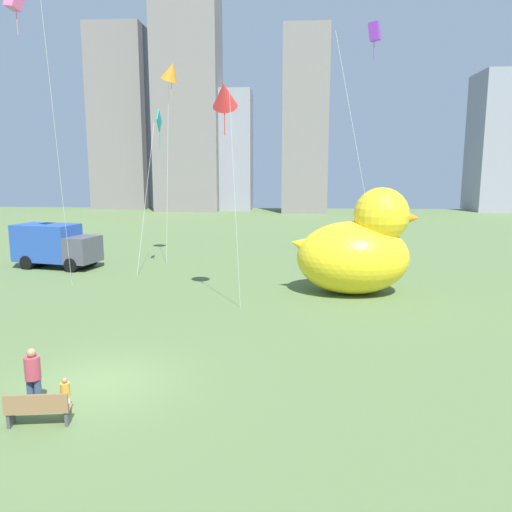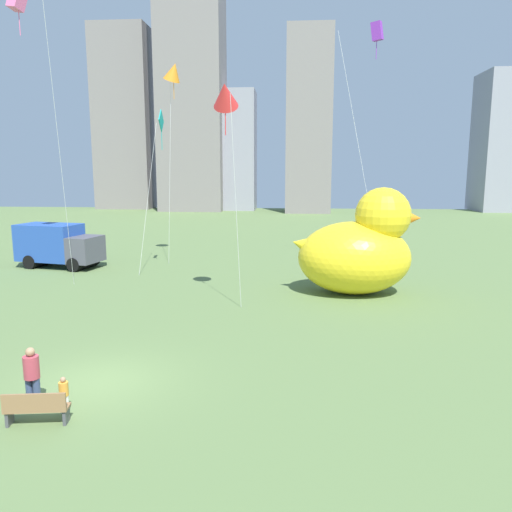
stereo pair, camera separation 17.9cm
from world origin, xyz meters
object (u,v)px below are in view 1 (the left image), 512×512
object	(u,v)px
box_truck	(55,246)
kite_red	(224,95)
giant_inflatable_duck	(357,249)
kite_teal	(158,127)
park_bench	(38,409)
person_adult	(33,375)
person_child	(65,394)
kite_pink	(16,0)
kite_orange	(171,72)
kite_purple	(374,33)

from	to	relation	value
box_truck	kite_red	distance (m)	17.48
giant_inflatable_duck	kite_red	xyz separation A→B (m)	(-6.42, -3.40, 7.22)
kite_teal	park_bench	bearing A→B (deg)	-85.30
person_adult	person_child	world-z (taller)	person_adult
kite_pink	kite_orange	world-z (taller)	kite_pink
giant_inflatable_duck	kite_pink	xyz separation A→B (m)	(-16.78, -0.85, 12.08)
kite_red	kite_orange	size ratio (longest dim) A/B	0.77
kite_orange	kite_red	bearing A→B (deg)	-66.40
person_child	kite_orange	bearing A→B (deg)	95.03
person_adult	kite_orange	size ratio (longest dim) A/B	0.13
kite_red	kite_orange	bearing A→B (deg)	113.60
person_child	box_truck	bearing A→B (deg)	115.89
kite_teal	kite_orange	size ratio (longest dim) A/B	0.74
box_truck	kite_pink	distance (m)	14.73
park_bench	person_child	size ratio (longest dim) A/B	1.60
kite_pink	giant_inflatable_duck	bearing A→B (deg)	2.89
park_bench	kite_teal	bearing A→B (deg)	94.70
giant_inflatable_duck	kite_red	bearing A→B (deg)	-152.05
person_child	kite_pink	xyz separation A→B (m)	(-7.37, 12.92, 13.87)
box_truck	kite_orange	world-z (taller)	kite_orange
giant_inflatable_duck	kite_teal	bearing A→B (deg)	159.32
giant_inflatable_duck	kite_red	size ratio (longest dim) A/B	0.64
giant_inflatable_duck	kite_purple	bearing A→B (deg)	78.06
giant_inflatable_duck	kite_orange	size ratio (longest dim) A/B	0.50
kite_red	kite_orange	world-z (taller)	kite_orange
person_adult	person_child	size ratio (longest dim) A/B	1.67
person_adult	kite_teal	world-z (taller)	kite_teal
person_adult	kite_pink	distance (m)	19.56
kite_teal	kite_pink	world-z (taller)	kite_pink
kite_red	kite_pink	bearing A→B (deg)	166.15
kite_orange	box_truck	bearing A→B (deg)	-164.97
person_child	box_truck	xyz separation A→B (m)	(-9.48, 19.53, 0.88)
kite_pink	person_child	bearing A→B (deg)	-60.29
person_child	kite_orange	world-z (taller)	kite_orange
park_bench	kite_purple	xyz separation A→B (m)	(11.55, 22.59, 14.42)
park_bench	giant_inflatable_duck	world-z (taller)	giant_inflatable_duck
park_bench	person_child	world-z (taller)	person_child
kite_pink	kite_orange	size ratio (longest dim) A/B	1.13
person_adult	kite_red	distance (m)	13.86
kite_pink	kite_red	bearing A→B (deg)	-13.85
kite_orange	giant_inflatable_duck	bearing A→B (deg)	-34.57
person_child	kite_teal	size ratio (longest dim) A/B	0.10
person_adult	giant_inflatable_duck	xyz separation A→B (m)	(10.41, 13.49, 1.41)
box_truck	person_adult	bearing A→B (deg)	-66.23
giant_inflatable_duck	kite_pink	bearing A→B (deg)	-177.11
park_bench	person_adult	size ratio (longest dim) A/B	0.95
person_adult	kite_purple	world-z (taller)	kite_purple
kite_teal	kite_purple	world-z (taller)	kite_purple
kite_teal	kite_red	bearing A→B (deg)	-57.25
person_adult	kite_purple	bearing A→B (deg)	60.72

